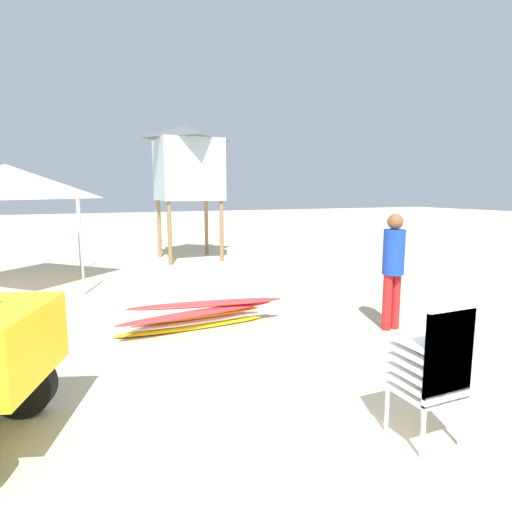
{
  "coord_description": "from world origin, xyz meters",
  "views": [
    {
      "loc": [
        -1.65,
        -2.69,
        2.12
      ],
      "look_at": [
        1.16,
        3.77,
        1.03
      ],
      "focal_mm": 29.75,
      "sensor_mm": 36.0,
      "label": 1
    }
  ],
  "objects_px": {
    "popup_canopy": "(6,182)",
    "lifeguard_tower": "(188,162)",
    "stacked_plastic_chairs": "(436,361)",
    "lifeguard_near_right": "(393,263)",
    "surfboard_pile": "(198,316)"
  },
  "relations": [
    {
      "from": "surfboard_pile",
      "to": "popup_canopy",
      "type": "bearing_deg",
      "value": 123.71
    },
    {
      "from": "popup_canopy",
      "to": "lifeguard_tower",
      "type": "height_order",
      "value": "lifeguard_tower"
    },
    {
      "from": "lifeguard_near_right",
      "to": "lifeguard_tower",
      "type": "height_order",
      "value": "lifeguard_tower"
    },
    {
      "from": "surfboard_pile",
      "to": "lifeguard_near_right",
      "type": "distance_m",
      "value": 3.08
    },
    {
      "from": "lifeguard_near_right",
      "to": "stacked_plastic_chairs",
      "type": "bearing_deg",
      "value": -124.77
    },
    {
      "from": "stacked_plastic_chairs",
      "to": "lifeguard_near_right",
      "type": "xyz_separation_m",
      "value": [
        1.76,
        2.53,
        0.28
      ]
    },
    {
      "from": "lifeguard_tower",
      "to": "lifeguard_near_right",
      "type": "bearing_deg",
      "value": -81.98
    },
    {
      "from": "popup_canopy",
      "to": "lifeguard_tower",
      "type": "relative_size",
      "value": 0.69
    },
    {
      "from": "stacked_plastic_chairs",
      "to": "lifeguard_near_right",
      "type": "height_order",
      "value": "lifeguard_near_right"
    },
    {
      "from": "stacked_plastic_chairs",
      "to": "popup_canopy",
      "type": "bearing_deg",
      "value": 115.52
    },
    {
      "from": "popup_canopy",
      "to": "surfboard_pile",
      "type": "bearing_deg",
      "value": -56.29
    },
    {
      "from": "surfboard_pile",
      "to": "lifeguard_near_right",
      "type": "bearing_deg",
      "value": -24.09
    },
    {
      "from": "stacked_plastic_chairs",
      "to": "surfboard_pile",
      "type": "xyz_separation_m",
      "value": [
        -0.95,
        3.74,
        -0.54
      ]
    },
    {
      "from": "surfboard_pile",
      "to": "lifeguard_tower",
      "type": "bearing_deg",
      "value": 76.38
    },
    {
      "from": "popup_canopy",
      "to": "lifeguard_tower",
      "type": "distance_m",
      "value": 5.1
    }
  ]
}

